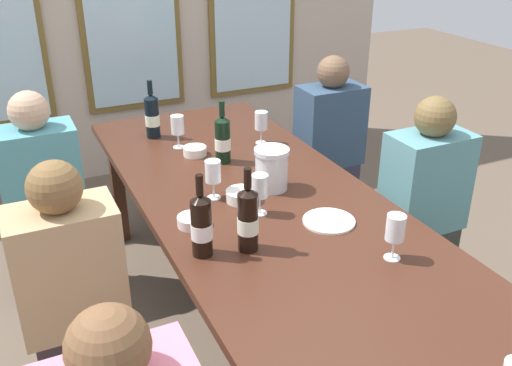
% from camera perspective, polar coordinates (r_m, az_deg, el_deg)
% --- Properties ---
extents(ground_plane, '(12.00, 12.00, 0.00)m').
position_cam_1_polar(ground_plane, '(2.84, 1.04, -15.51)').
color(ground_plane, brown).
extents(dining_table, '(0.98, 2.65, 0.74)m').
position_cam_1_polar(dining_table, '(2.44, 1.16, -3.47)').
color(dining_table, '#442417').
rests_on(dining_table, ground).
extents(white_plate_0, '(0.21, 0.21, 0.01)m').
position_cam_1_polar(white_plate_0, '(2.30, 7.27, -3.78)').
color(white_plate_0, white).
rests_on(white_plate_0, dining_table).
extents(metal_pitcher, '(0.16, 0.16, 0.19)m').
position_cam_1_polar(metal_pitcher, '(2.51, 1.56, 1.45)').
color(metal_pitcher, silver).
rests_on(metal_pitcher, dining_table).
extents(wine_bottle_0, '(0.08, 0.08, 0.32)m').
position_cam_1_polar(wine_bottle_0, '(2.05, -0.81, -3.61)').
color(wine_bottle_0, black).
rests_on(wine_bottle_0, dining_table).
extents(wine_bottle_1, '(0.08, 0.08, 0.31)m').
position_cam_1_polar(wine_bottle_1, '(2.78, -3.34, 4.37)').
color(wine_bottle_1, black).
rests_on(wine_bottle_1, dining_table).
extents(wine_bottle_2, '(0.08, 0.08, 0.32)m').
position_cam_1_polar(wine_bottle_2, '(3.14, -10.31, 6.60)').
color(wine_bottle_2, black).
rests_on(wine_bottle_2, dining_table).
extents(wine_bottle_3, '(0.08, 0.08, 0.31)m').
position_cam_1_polar(wine_bottle_3, '(2.03, -5.46, -4.18)').
color(wine_bottle_3, black).
rests_on(wine_bottle_3, dining_table).
extents(tasting_bowl_1, '(0.14, 0.14, 0.05)m').
position_cam_1_polar(tasting_bowl_1, '(2.44, -1.40, -1.26)').
color(tasting_bowl_1, white).
rests_on(tasting_bowl_1, dining_table).
extents(tasting_bowl_2, '(0.12, 0.12, 0.04)m').
position_cam_1_polar(tasting_bowl_2, '(2.26, -6.37, -3.78)').
color(tasting_bowl_2, white).
rests_on(tasting_bowl_2, dining_table).
extents(tasting_bowl_3, '(0.12, 0.12, 0.04)m').
position_cam_1_polar(tasting_bowl_3, '(2.91, -6.12, 3.20)').
color(tasting_bowl_3, white).
rests_on(tasting_bowl_3, dining_table).
extents(wine_glass_0, '(0.07, 0.07, 0.17)m').
position_cam_1_polar(wine_glass_0, '(2.29, 0.39, -0.39)').
color(wine_glass_0, white).
rests_on(wine_glass_0, dining_table).
extents(wine_glass_1, '(0.07, 0.07, 0.17)m').
position_cam_1_polar(wine_glass_1, '(2.42, -4.31, 1.06)').
color(wine_glass_1, white).
rests_on(wine_glass_1, dining_table).
extents(wine_glass_2, '(0.07, 0.07, 0.17)m').
position_cam_1_polar(wine_glass_2, '(3.01, 0.52, 6.08)').
color(wine_glass_2, white).
rests_on(wine_glass_2, dining_table).
extents(wine_glass_3, '(0.07, 0.07, 0.17)m').
position_cam_1_polar(wine_glass_3, '(2.98, -7.83, 5.61)').
color(wine_glass_3, white).
rests_on(wine_glass_3, dining_table).
extents(wine_glass_4, '(0.07, 0.07, 0.17)m').
position_cam_1_polar(wine_glass_4, '(2.05, 13.71, -4.57)').
color(wine_glass_4, white).
rests_on(wine_glass_4, dining_table).
extents(seated_person_0, '(0.38, 0.24, 1.11)m').
position_cam_1_polar(seated_person_0, '(2.30, -17.65, -11.43)').
color(seated_person_0, '#33292E').
rests_on(seated_person_0, ground).
extents(seated_person_1, '(0.38, 0.24, 1.11)m').
position_cam_1_polar(seated_person_1, '(2.92, 16.18, -2.75)').
color(seated_person_1, '#31352E').
rests_on(seated_person_1, ground).
extents(seated_person_2, '(0.38, 0.24, 1.11)m').
position_cam_1_polar(seated_person_2, '(3.07, -20.24, -1.94)').
color(seated_person_2, '#2D2733').
rests_on(seated_person_2, ground).
extents(seated_person_3, '(0.38, 0.24, 1.11)m').
position_cam_1_polar(seated_person_3, '(3.54, 7.24, 3.24)').
color(seated_person_3, '#303142').
rests_on(seated_person_3, ground).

